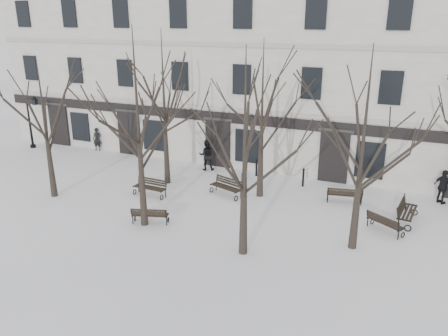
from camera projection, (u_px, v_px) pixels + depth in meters
The scene contains 20 objects.
ground at pixel (217, 230), 18.93m from camera, with size 100.00×100.00×0.00m, color white.
building at pixel (298, 70), 28.42m from camera, with size 40.40×10.20×11.40m.
tree_0 at pixel (43, 112), 21.13m from camera, with size 4.94×4.94×7.06m.
tree_1 at pixel (137, 106), 17.70m from camera, with size 5.94×5.94×8.48m.
tree_2 at pixel (245, 130), 15.46m from camera, with size 5.51×5.51×7.86m.
tree_3 at pixel (365, 127), 15.86m from camera, with size 5.52×5.52×7.88m.
tree_4 at pixel (164, 90), 22.69m from camera, with size 5.78×5.78×8.25m.
tree_5 at pixel (262, 101), 20.97m from camera, with size 5.50×5.50×7.86m.
bench_0 at pixel (150, 187), 22.44m from camera, with size 1.81×0.73×0.89m.
bench_1 at pixel (150, 215), 19.32m from camera, with size 1.70×1.05×0.81m.
bench_2 at pixel (385, 223), 18.56m from camera, with size 1.66×1.35×0.82m.
bench_3 at pixel (227, 186), 22.47m from camera, with size 1.90×1.20×0.91m.
bench_4 at pixel (345, 194), 21.50m from camera, with size 1.77×0.92×0.86m.
bench_5 at pixel (406, 211), 19.48m from camera, with size 0.96×2.05×1.00m.
lamp_post at pixel (32, 118), 30.27m from camera, with size 1.17×0.43×3.72m.
bollard_a at pixel (256, 167), 25.24m from camera, with size 0.13×0.13×1.05m.
bollard_b at pixel (303, 177), 23.63m from camera, with size 0.14×0.14×1.05m.
pedestrian_a at pixel (98, 150), 30.40m from camera, with size 0.58×0.38×1.58m, color black.
pedestrian_b at pixel (207, 170), 26.47m from camera, with size 0.91×0.71×1.87m, color black.
pedestrian_c at pixel (440, 203), 21.63m from camera, with size 1.02×0.42×1.73m, color black.
Camera 1 is at (7.00, -15.55, 8.64)m, focal length 35.00 mm.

